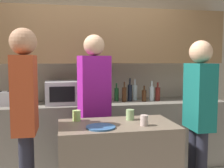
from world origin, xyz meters
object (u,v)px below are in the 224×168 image
Objects in this scene: microwave at (66,92)px; toaster at (5,98)px; plate_on_island at (101,127)px; cup_0 at (77,116)px; bottle_1 at (124,94)px; bottle_6 at (158,94)px; bottle_2 at (130,92)px; bottle_0 at (117,94)px; potted_plant at (191,86)px; person_left at (199,110)px; bottle_4 at (144,95)px; person_right at (25,109)px; person_center at (94,98)px; bottle_5 at (152,93)px; cup_2 at (130,115)px; cup_1 at (144,120)px; bottle_3 at (135,92)px.

toaster is at bearing 179.88° from microwave.
plate_on_island is 0.37m from cup_0.
bottle_1 is 1.06× the size of bottle_6.
bottle_2 is at bearing 20.88° from bottle_1.
bottle_0 is 0.13m from bottle_1.
potted_plant is 1.26m from person_left.
person_left reaches higher than bottle_6.
bottle_4 is at bearing 42.70° from cup_0.
person_right is at bearing -137.58° from bottle_2.
bottle_6 is at bearing 0.75° from person_left.
plate_on_island is at bearing -77.73° from microwave.
person_center is (0.22, 0.37, 0.11)m from cup_0.
person_right is (-1.66, -1.12, 0.05)m from bottle_6.
bottle_0 is 0.78× the size of bottle_2.
person_center is (1.07, -0.57, 0.06)m from toaster.
bottle_1 is 0.10m from bottle_2.
plate_on_island is (0.27, -1.25, -0.16)m from microwave.
potted_plant is 1.51× the size of bottle_6.
person_center is at bearing -147.30° from bottle_5.
cup_2 is at bearing -104.88° from bottle_2.
cup_2 is (0.52, -0.07, 0.00)m from cup_0.
person_center reaches higher than person_left.
microwave reaches higher than bottle_1.
bottle_4 is at bearing 128.03° from person_right.
bottle_0 is at bearing 168.44° from bottle_5.
plate_on_island is at bearing 97.42° from person_left.
bottle_0 is at bearing 161.47° from bottle_4.
microwave is 1.19m from bottle_5.
cup_1 is 0.06× the size of person_left.
bottle_4 is at bearing -5.97° from bottle_1.
cup_0 is 0.06× the size of person_center.
bottle_3 is (0.28, 0.03, 0.02)m from bottle_0.
plate_on_island is 0.15× the size of person_right.
cup_0 is (0.08, -0.94, -0.11)m from microwave.
person_left is at bearing -71.85° from bottle_2.
bottle_1 is 1.07× the size of plate_on_island.
bottle_6 is 1.62m from plate_on_island.
bottle_3 is at bearing 7.14° from microwave.
cup_0 is 1.21m from person_left.
potted_plant is 0.23× the size of person_left.
bottle_2 reaches higher than bottle_0.
bottle_4 is (0.09, -0.15, -0.03)m from bottle_3.
person_left is at bearing -67.50° from bottle_1.
bottle_2 is (0.09, 0.03, 0.02)m from bottle_1.
person_center reaches higher than bottle_0.
person_right is at bearing 167.68° from plate_on_island.
bottle_3 is 0.24m from bottle_5.
cup_1 is (-0.21, -1.29, -0.09)m from bottle_2.
potted_plant is 1.68m from cup_1.
bottle_3 is at bearing 121.08° from bottle_4.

